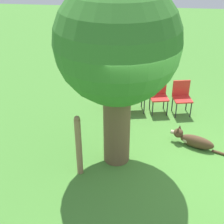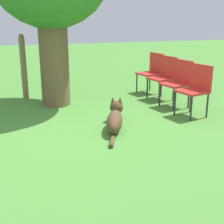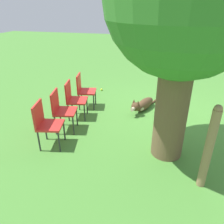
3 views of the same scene
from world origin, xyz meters
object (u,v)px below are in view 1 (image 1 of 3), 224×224
Objects in this scene: red_chair_0 at (182,95)px; red_chair_2 at (136,92)px; red_chair_3 at (113,91)px; oak_tree at (117,46)px; fence_post at (79,145)px; red_chair_1 at (158,94)px; dog at (193,140)px.

red_chair_0 and red_chair_2 have the same top height.
red_chair_0 is 1.00× the size of red_chair_3.
oak_tree is 4.18× the size of red_chair_0.
oak_tree is at bearing -51.90° from fence_post.
oak_tree is at bearing -19.65° from red_chair_2.
oak_tree is at bearing -34.50° from red_chair_1.
red_chair_3 is (0.03, 1.17, 0.00)m from red_chair_1.
red_chair_2 is at bearing -103.77° from red_chair_1.
red_chair_2 is at bearing -25.29° from dog.
oak_tree is 2.87m from red_chair_2.
red_chair_1 is (0.02, 0.59, 0.00)m from red_chair_0.
dog is at bearing -5.65° from red_chair_0.
red_chair_0 is 0.59m from red_chair_1.
red_chair_2 is (1.51, 1.34, 0.35)m from dog.
red_chair_1 is 1.00× the size of red_chair_3.
red_chair_2 is (0.02, 0.59, 0.00)m from red_chair_1.
red_chair_0 is at bearing 76.23° from red_chair_3.
fence_post is 2.81m from red_chair_2.
red_chair_1 is at bearing -103.77° from red_chair_0.
red_chair_1 is at bearing 76.23° from red_chair_2.
dog is at bearing 29.56° from red_chair_2.
oak_tree is 3.19m from red_chair_0.
red_chair_2 is at bearing -103.77° from red_chair_0.
oak_tree is 2.89m from red_chair_3.
dog is at bearing 39.57° from red_chair_3.
red_chair_2 is (0.03, 1.17, 0.00)m from red_chair_0.
red_chair_3 is at bearing -103.77° from red_chair_0.
red_chair_1 is (2.11, -0.87, -1.92)m from oak_tree.
red_chair_3 is at bearing 8.08° from oak_tree.
red_chair_0 is at bearing 76.23° from red_chair_2.
fence_post is at bearing -42.32° from red_chair_1.
fence_post is 1.50× the size of red_chair_0.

